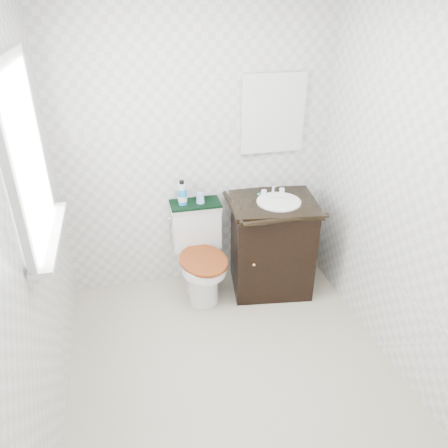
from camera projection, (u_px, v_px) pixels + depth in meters
name	position (u px, v px, depth m)	size (l,w,h in m)	color
floor	(233.00, 372.00, 2.99)	(2.40, 2.40, 0.00)	#AAA489
wall_back	(197.00, 149.00, 3.45)	(2.40, 2.40, 0.00)	silver
wall_front	(330.00, 387.00, 1.39)	(2.40, 2.40, 0.00)	silver
wall_left	(25.00, 241.00, 2.20)	(2.40, 2.40, 0.00)	silver
wall_right	(411.00, 198.00, 2.64)	(2.40, 2.40, 0.00)	silver
window	(24.00, 158.00, 2.25)	(0.02, 0.70, 0.90)	white
mirror	(273.00, 114.00, 3.43)	(0.50, 0.02, 0.60)	silver
toilet	(199.00, 257.00, 3.65)	(0.43, 0.64, 0.77)	white
vanity	(272.00, 243.00, 3.67)	(0.75, 0.67, 0.92)	black
trash_bin	(198.00, 270.00, 3.80)	(0.25, 0.22, 0.30)	silver
towel	(195.00, 204.00, 3.54)	(0.41, 0.22, 0.02)	black
mouthwash_bottle	(182.00, 193.00, 3.47)	(0.07, 0.07, 0.20)	#177CC7
cup	(200.00, 198.00, 3.52)	(0.07, 0.07, 0.08)	#80A0D2
soap_bar	(261.00, 194.00, 3.59)	(0.07, 0.04, 0.02)	#1B857B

